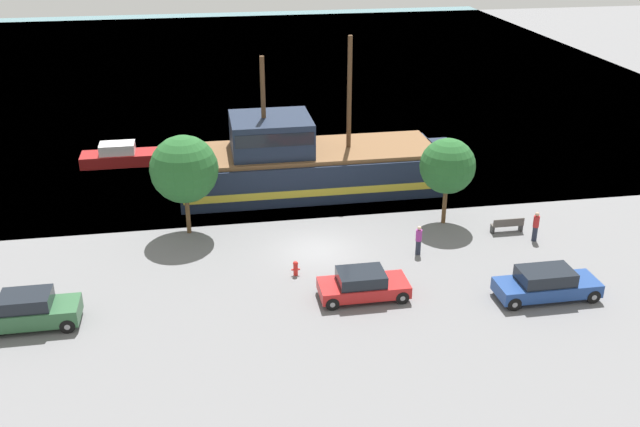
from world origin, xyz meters
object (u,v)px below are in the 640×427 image
pirate_ship (306,163)px  parked_car_curb_mid (546,284)px  parked_car_curb_front (30,311)px  fire_hydrant (296,268)px  moored_boat_dockside (123,156)px  parked_car_curb_rear (363,285)px  bench_promenade_east (508,225)px  pedestrian_walking_near (536,226)px  pedestrian_walking_far (419,240)px

pirate_ship → parked_car_curb_mid: size_ratio=3.67×
parked_car_curb_front → pirate_ship: bearing=43.8°
fire_hydrant → moored_boat_dockside: bearing=118.3°
pirate_ship → parked_car_curb_rear: 13.66m
moored_boat_dockside → pirate_ship: bearing=-29.9°
pirate_ship → bench_promenade_east: 12.93m
bench_promenade_east → pedestrian_walking_near: size_ratio=1.07×
parked_car_curb_front → moored_boat_dockside: bearing=83.5°
parked_car_curb_mid → pedestrian_walking_near: bearing=69.4°
moored_boat_dockside → fire_hydrant: size_ratio=7.69×
pedestrian_walking_near → pedestrian_walking_far: pedestrian_walking_near is taller
parked_car_curb_front → parked_car_curb_mid: (22.95, -1.55, -0.05)m
moored_boat_dockside → bench_promenade_east: 26.37m
pirate_ship → bench_promenade_east: pirate_ship is taller
pirate_ship → parked_car_curb_rear: (0.52, -13.61, -1.06)m
pirate_ship → pedestrian_walking_near: size_ratio=10.46×
parked_car_curb_rear → pedestrian_walking_near: (10.46, 4.23, 0.17)m
pirate_ship → pedestrian_walking_far: pirate_ship is taller
moored_boat_dockside → pedestrian_walking_near: pedestrian_walking_near is taller
pirate_ship → parked_car_curb_mid: 17.50m
parked_car_curb_rear → fire_hydrant: size_ratio=5.39×
parked_car_curb_mid → pedestrian_walking_near: 6.09m
moored_boat_dockside → parked_car_curb_front: 20.43m
pedestrian_walking_far → parked_car_curb_mid: bearing=-49.3°
moored_boat_dockside → parked_car_curb_mid: size_ratio=1.24×
parked_car_curb_front → bench_promenade_east: size_ratio=2.29×
parked_car_curb_front → parked_car_curb_rear: parked_car_curb_front is taller
parked_car_curb_mid → fire_hydrant: 11.81m
parked_car_curb_front → bench_promenade_east: parked_car_curb_front is taller
parked_car_curb_mid → parked_car_curb_rear: size_ratio=1.15×
pirate_ship → fire_hydrant: bearing=-101.5°
moored_boat_dockside → parked_car_curb_rear: size_ratio=1.43×
moored_boat_dockside → parked_car_curb_rear: moored_boat_dockside is taller
parked_car_curb_mid → parked_car_curb_front: bearing=176.1°
parked_car_curb_front → pedestrian_walking_near: size_ratio=2.44×
pirate_ship → pedestrian_walking_far: size_ratio=10.89×
bench_promenade_east → parked_car_curb_rear: bearing=-149.9°
pedestrian_walking_near → pedestrian_walking_far: size_ratio=1.04×
parked_car_curb_mid → bench_promenade_east: parked_car_curb_mid is taller
pedestrian_walking_far → pirate_ship: bearing=113.8°
pedestrian_walking_far → moored_boat_dockside: bearing=134.1°
pirate_ship → parked_car_curb_mid: bearing=-59.6°
pirate_ship → moored_boat_dockside: size_ratio=2.96×
parked_car_curb_mid → pirate_ship: bearing=120.4°
fire_hydrant → pedestrian_walking_far: (6.57, 1.14, 0.39)m
pirate_ship → parked_car_curb_mid: (8.84, -15.07, -1.01)m
parked_car_curb_front → bench_promenade_east: 24.68m
bench_promenade_east → pedestrian_walking_near: (1.02, -1.25, 0.40)m
moored_boat_dockside → bench_promenade_east: (21.75, -14.90, -0.13)m
parked_car_curb_rear → bench_promenade_east: bearing=30.1°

